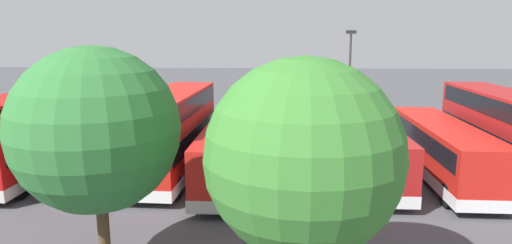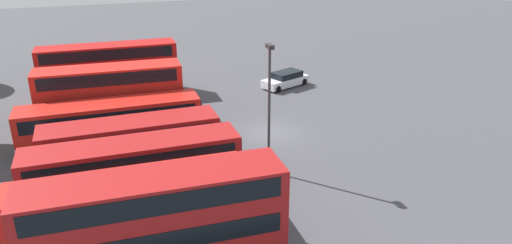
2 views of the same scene
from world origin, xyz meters
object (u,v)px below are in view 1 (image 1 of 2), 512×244
at_px(bus_single_deck_second, 442,148).
at_px(car_hatchback_silver, 164,112).
at_px(bus_single_deck_seventh, 106,143).
at_px(bus_single_deck_fifth, 233,147).
at_px(bus_single_deck_fourth, 304,144).
at_px(bus_single_deck_third, 364,145).
at_px(bus_double_decker_far_end, 44,128).
at_px(lamp_post_tall, 349,77).
at_px(bus_double_decker_sixth, 174,131).
at_px(bus_double_decker_near_end, 500,131).

xyz_separation_m(bus_single_deck_second, car_hatchback_silver, (19.08, -15.87, -0.92)).
bearing_deg(bus_single_deck_seventh, bus_single_deck_fifth, 175.45).
distance_m(bus_single_deck_fourth, bus_single_deck_fifth, 4.03).
xyz_separation_m(bus_single_deck_third, bus_double_decker_far_end, (17.77, 0.23, 0.83)).
xyz_separation_m(bus_single_deck_third, bus_single_deck_fifth, (7.15, 0.80, 0.00)).
height_order(bus_single_deck_third, bus_double_decker_far_end, bus_double_decker_far_end).
xyz_separation_m(bus_single_deck_fourth, bus_single_deck_seventh, (11.07, 0.40, -0.00)).
relative_size(bus_single_deck_third, bus_single_deck_fifth, 0.98).
height_order(bus_single_deck_third, bus_single_deck_fifth, same).
relative_size(bus_single_deck_fourth, car_hatchback_silver, 2.19).
distance_m(bus_single_deck_fourth, lamp_post_tall, 9.02).
distance_m(bus_single_deck_fourth, bus_double_decker_sixth, 7.23).
relative_size(bus_single_deck_second, car_hatchback_silver, 2.31).
bearing_deg(bus_single_deck_third, bus_double_decker_near_end, -177.94).
xyz_separation_m(bus_single_deck_fourth, bus_double_decker_far_end, (14.54, 0.39, 0.83)).
height_order(bus_double_decker_sixth, bus_double_decker_far_end, same).
relative_size(bus_single_deck_third, bus_single_deck_seventh, 1.17).
xyz_separation_m(car_hatchback_silver, lamp_post_tall, (-15.43, 7.44, 3.92)).
bearing_deg(bus_single_deck_fourth, bus_double_decker_near_end, -179.47).
height_order(bus_single_deck_third, car_hatchback_silver, bus_single_deck_third).
distance_m(bus_single_deck_third, car_hatchback_silver, 21.50).
height_order(bus_single_deck_second, bus_single_deck_seventh, same).
bearing_deg(bus_single_deck_fourth, bus_single_deck_second, 174.29).
bearing_deg(bus_double_decker_near_end, bus_single_deck_second, 13.86).
bearing_deg(lamp_post_tall, bus_single_deck_second, 113.40).
bearing_deg(bus_double_decker_far_end, bus_single_deck_fifth, 176.91).
bearing_deg(bus_single_deck_third, bus_single_deck_second, 172.08).
xyz_separation_m(bus_double_decker_near_end, bus_single_deck_second, (3.34, 0.82, -0.83)).
distance_m(bus_double_decker_sixth, lamp_post_tall, 13.82).
bearing_deg(bus_single_deck_second, lamp_post_tall, -66.60).
xyz_separation_m(bus_single_deck_second, lamp_post_tall, (3.65, -8.42, 3.00)).
relative_size(bus_double_decker_sixth, bus_double_decker_far_end, 0.90).
distance_m(bus_double_decker_far_end, car_hatchback_silver, 15.86).
bearing_deg(bus_double_decker_far_end, lamp_post_tall, -155.97).
bearing_deg(bus_single_deck_third, bus_double_decker_sixth, 2.95).
xyz_separation_m(bus_double_decker_near_end, bus_single_deck_fifth, (14.51, 1.06, -0.82)).
xyz_separation_m(bus_double_decker_sixth, bus_single_deck_seventh, (3.92, -0.31, -0.83)).
relative_size(bus_single_deck_third, lamp_post_tall, 1.51).
height_order(bus_double_decker_near_end, bus_double_decker_far_end, same).
xyz_separation_m(bus_single_deck_seventh, lamp_post_tall, (-14.68, -8.09, 3.00)).
bearing_deg(bus_double_decker_sixth, bus_single_deck_fourth, -174.40).
height_order(bus_single_deck_third, lamp_post_tall, lamp_post_tall).
distance_m(bus_single_deck_fourth, bus_double_decker_far_end, 14.57).
height_order(bus_single_deck_third, bus_single_deck_fourth, same).
bearing_deg(bus_double_decker_near_end, bus_single_deck_seventh, 1.30).
xyz_separation_m(bus_double_decker_far_end, car_hatchback_silver, (-2.71, -15.53, -1.75)).
height_order(bus_double_decker_near_end, bus_double_decker_sixth, same).
xyz_separation_m(bus_single_deck_third, bus_single_deck_fourth, (3.23, -0.17, -0.00)).
bearing_deg(car_hatchback_silver, bus_single_deck_third, 134.54).
bearing_deg(bus_single_deck_fourth, bus_single_deck_seventh, 2.04).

